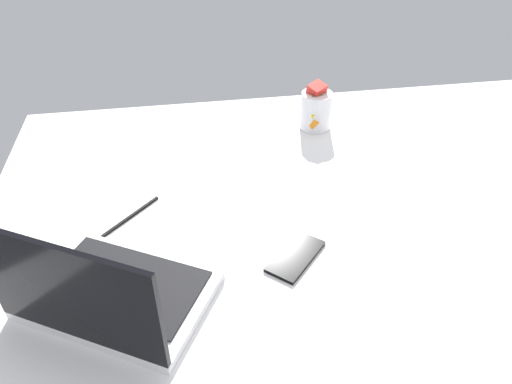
% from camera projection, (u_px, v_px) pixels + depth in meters
% --- Properties ---
extents(bed_mattress, '(1.80, 1.40, 0.18)m').
position_uv_depth(bed_mattress, '(383.00, 263.00, 1.12)').
color(bed_mattress, white).
rests_on(bed_mattress, ground).
extents(laptop, '(0.40, 0.36, 0.23)m').
position_uv_depth(laptop, '(108.00, 293.00, 0.87)').
color(laptop, silver).
rests_on(laptop, bed_mattress).
extents(snack_cup, '(0.09, 0.10, 0.14)m').
position_uv_depth(snack_cup, '(316.00, 109.00, 1.40)').
color(snack_cup, silver).
rests_on(snack_cup, bed_mattress).
extents(cell_phone, '(0.14, 0.15, 0.01)m').
position_uv_depth(cell_phone, '(295.00, 256.00, 1.00)').
color(cell_phone, black).
rests_on(cell_phone, bed_mattress).
extents(charger_cable, '(0.12, 0.13, 0.01)m').
position_uv_depth(charger_cable, '(131.00, 216.00, 1.11)').
color(charger_cable, black).
rests_on(charger_cable, bed_mattress).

